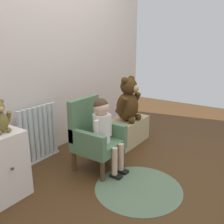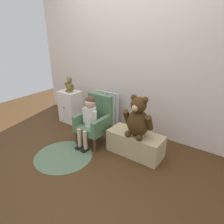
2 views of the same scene
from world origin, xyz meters
name	(u,v)px [view 2 (image 2 of 2)]	position (x,y,z in m)	size (l,w,h in m)	color
ground_plane	(76,161)	(0.00, 0.00, 0.00)	(6.00, 6.00, 0.00)	#452B14
back_wall	(129,56)	(0.00, 1.26, 1.20)	(3.80, 0.05, 2.40)	beige
radiator	(107,108)	(-0.34, 1.13, 0.30)	(0.50, 0.05, 0.60)	silver
small_dresser	(71,106)	(-0.96, 0.84, 0.28)	(0.36, 0.31, 0.57)	silver
child_armchair	(95,121)	(-0.13, 0.55, 0.34)	(0.41, 0.42, 0.71)	#51734F
child_figure	(89,114)	(-0.13, 0.43, 0.48)	(0.25, 0.35, 0.74)	silver
low_bench	(135,144)	(0.53, 0.61, 0.15)	(0.75, 0.32, 0.31)	tan
large_teddy_bear	(138,119)	(0.57, 0.58, 0.55)	(0.39, 0.28, 0.54)	#412A11
small_teddy_bear	(70,85)	(-0.93, 0.83, 0.68)	(0.19, 0.13, 0.26)	brown
floor_rug	(64,156)	(-0.22, -0.01, 0.00)	(0.77, 0.77, 0.01)	#576E52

